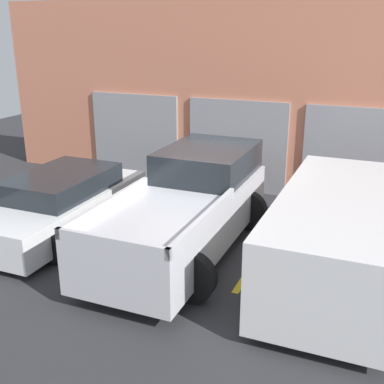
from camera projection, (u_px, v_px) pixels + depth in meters
The scene contains 8 objects.
ground_plane at pixel (203, 231), 10.54m from camera, with size 28.00×28.00×0.00m, color #2D2D30.
shophouse_building at pixel (249, 99), 12.62m from camera, with size 14.86×0.68×4.95m.
pickup_truck at pixel (188, 207), 9.50m from camera, with size 2.56×5.16×1.82m.
sedan_white at pixel (61, 203), 10.42m from camera, with size 2.23×4.40×1.28m.
sedan_side at pixel (337, 235), 8.22m from camera, with size 2.38×4.85×1.59m.
parking_stripe_far_left at pixel (11, 220), 11.13m from camera, with size 0.12×2.20×0.01m, color gold.
parking_stripe_left at pixel (119, 240), 10.07m from camera, with size 0.12×2.20×0.01m, color gold.
parking_stripe_centre at pixel (253, 265), 9.02m from camera, with size 0.12×2.20×0.01m, color gold.
Camera 1 is at (3.50, -9.04, 4.24)m, focal length 45.00 mm.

